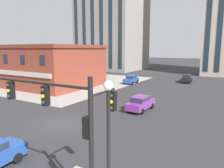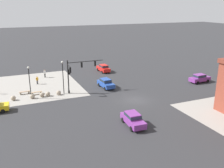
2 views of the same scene
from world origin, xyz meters
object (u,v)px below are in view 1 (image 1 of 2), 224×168
(street_lamp_corner_near, at_px, (108,140))
(car_main_southbound_far, at_px, (131,79))
(traffic_signal_main, at_px, (70,120))
(car_main_mid, at_px, (141,102))
(car_main_northbound_near, at_px, (187,78))

(street_lamp_corner_near, xyz_separation_m, car_main_southbound_far, (-14.74, 32.73, -2.72))
(traffic_signal_main, distance_m, car_main_mid, 16.01)
(car_main_northbound_near, bearing_deg, car_main_southbound_far, -142.91)
(car_main_northbound_near, relative_size, car_main_southbound_far, 1.01)
(traffic_signal_main, bearing_deg, car_main_southbound_far, 111.19)
(traffic_signal_main, height_order, street_lamp_corner_near, traffic_signal_main)
(car_main_mid, bearing_deg, traffic_signal_main, -78.30)
(street_lamp_corner_near, bearing_deg, car_main_southbound_far, 114.25)
(traffic_signal_main, distance_m, car_main_southbound_far, 34.90)
(car_main_southbound_far, xyz_separation_m, car_main_mid, (9.38, -17.01, 0.00))
(street_lamp_corner_near, relative_size, car_main_northbound_near, 1.30)
(street_lamp_corner_near, xyz_separation_m, car_main_northbound_near, (-5.23, 39.92, -2.72))
(street_lamp_corner_near, distance_m, car_main_mid, 16.83)
(traffic_signal_main, xyz_separation_m, car_main_southbound_far, (-12.57, 32.42, -2.98))
(car_main_southbound_far, bearing_deg, car_main_northbound_near, 37.09)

